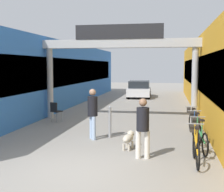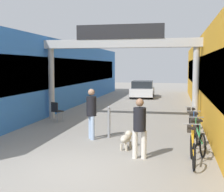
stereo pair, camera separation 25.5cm
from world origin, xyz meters
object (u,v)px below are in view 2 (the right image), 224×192
object	(u,v)px
bicycle_green_second	(198,137)
bollard_post_metal	(109,122)
pedestrian_with_dog	(140,125)
cafe_chair_black_nearer	(56,110)
bicycle_orange_nearest	(193,146)
parked_car_white	(143,89)
pedestrian_companion	(91,110)
dog_on_leash	(126,138)
bicycle_blue_third	(195,128)
bicycle_silver_farthest	(192,122)

from	to	relation	value
bicycle_green_second	bollard_post_metal	xyz separation A→B (m)	(-2.93, 1.19, 0.13)
pedestrian_with_dog	cafe_chair_black_nearer	bearing A→B (deg)	131.76
bicycle_orange_nearest	parked_car_white	bearing A→B (deg)	100.43
pedestrian_with_dog	bicycle_orange_nearest	bearing A→B (deg)	-4.55
pedestrian_companion	bicycle_green_second	world-z (taller)	pedestrian_companion
pedestrian_companion	dog_on_leash	size ratio (longest dim) A/B	2.38
bicycle_orange_nearest	cafe_chair_black_nearer	distance (m)	7.54
pedestrian_with_dog	pedestrian_companion	xyz separation A→B (m)	(-1.87, 1.93, 0.06)
bicycle_orange_nearest	bicycle_green_second	bearing A→B (deg)	80.06
bicycle_orange_nearest	cafe_chair_black_nearer	world-z (taller)	bicycle_orange_nearest
bicycle_green_second	bicycle_blue_third	distance (m)	1.33
bicycle_silver_farthest	bicycle_orange_nearest	bearing A→B (deg)	-92.62
cafe_chair_black_nearer	parked_car_white	size ratio (longest dim) A/B	0.22
bicycle_green_second	parked_car_white	world-z (taller)	parked_car_white
cafe_chair_black_nearer	parked_car_white	bearing A→B (deg)	77.63
dog_on_leash	cafe_chair_black_nearer	distance (m)	5.46
pedestrian_companion	bicycle_green_second	xyz separation A→B (m)	(3.46, -0.84, -0.56)
dog_on_leash	bicycle_orange_nearest	bearing A→B (deg)	-28.87
bicycle_orange_nearest	bicycle_green_second	xyz separation A→B (m)	(0.21, 1.19, 0.00)
dog_on_leash	bicycle_green_second	bearing A→B (deg)	4.21
pedestrian_companion	bollard_post_metal	distance (m)	0.77
bollard_post_metal	cafe_chair_black_nearer	xyz separation A→B (m)	(-2.98, 2.56, -0.02)
parked_car_white	bicycle_silver_farthest	bearing A→B (deg)	-76.08
bicycle_orange_nearest	parked_car_white	xyz separation A→B (m)	(-3.09, 16.81, 0.21)
bicycle_green_second	cafe_chair_black_nearer	world-z (taller)	bicycle_green_second
pedestrian_companion	bollard_post_metal	bearing A→B (deg)	33.34
pedestrian_with_dog	parked_car_white	size ratio (longest dim) A/B	0.40
dog_on_leash	bicycle_silver_farthest	bearing A→B (deg)	51.80
dog_on_leash	bollard_post_metal	size ratio (longest dim) A/B	0.65
pedestrian_companion	bicycle_orange_nearest	world-z (taller)	pedestrian_companion
pedestrian_companion	parked_car_white	size ratio (longest dim) A/B	0.42
parked_car_white	dog_on_leash	bearing A→B (deg)	-85.62
pedestrian_companion	bicycle_orange_nearest	bearing A→B (deg)	-32.05
bicycle_blue_third	dog_on_leash	bearing A→B (deg)	-144.67
bicycle_blue_third	bicycle_silver_farthest	distance (m)	1.13
bicycle_orange_nearest	pedestrian_companion	bearing A→B (deg)	147.95
bicycle_green_second	bicycle_blue_third	world-z (taller)	same
pedestrian_with_dog	bicycle_blue_third	world-z (taller)	pedestrian_with_dog
cafe_chair_black_nearer	parked_car_white	xyz separation A→B (m)	(2.60, 11.87, 0.10)
cafe_chair_black_nearer	pedestrian_with_dog	bearing A→B (deg)	-48.24
pedestrian_companion	bicycle_silver_farthest	size ratio (longest dim) A/B	1.02
bicycle_green_second	bollard_post_metal	size ratio (longest dim) A/B	1.51
bicycle_silver_farthest	parked_car_white	distance (m)	13.56
bicycle_orange_nearest	bicycle_silver_farthest	distance (m)	3.65
parked_car_white	bicycle_orange_nearest	bearing A→B (deg)	-79.57
pedestrian_with_dog	cafe_chair_black_nearer	world-z (taller)	pedestrian_with_dog
bicycle_orange_nearest	bicycle_green_second	size ratio (longest dim) A/B	1.01
bicycle_orange_nearest	cafe_chair_black_nearer	xyz separation A→B (m)	(-5.70, 4.94, 0.10)
pedestrian_companion	bollard_post_metal	world-z (taller)	pedestrian_companion
bicycle_orange_nearest	parked_car_white	distance (m)	17.09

